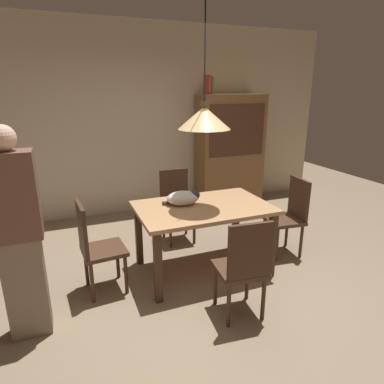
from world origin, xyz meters
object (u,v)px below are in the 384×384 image
at_px(pendant_lamp, 204,117).
at_px(book_red_tall, 207,85).
at_px(chair_far_back, 176,202).
at_px(chair_right_side, 290,213).
at_px(chair_near_front, 244,265).
at_px(cat_sleeping, 184,198).
at_px(hutch_bookcase, 230,153).
at_px(book_green_slim, 210,85).
at_px(chair_left_side, 95,244).
at_px(dining_table, 203,215).
at_px(person_standing, 18,236).

xyz_separation_m(pendant_lamp, book_red_tall, (0.87, 1.88, 0.33)).
height_order(chair_far_back, book_red_tall, book_red_tall).
bearing_deg(pendant_lamp, chair_right_side, -0.41).
bearing_deg(chair_near_front, chair_right_side, 37.45).
height_order(chair_near_front, cat_sleeping, chair_near_front).
bearing_deg(pendant_lamp, chair_far_back, 89.88).
bearing_deg(book_red_tall, hutch_bookcase, -0.20).
distance_m(chair_near_front, chair_far_back, 1.76).
height_order(hutch_bookcase, book_green_slim, book_green_slim).
bearing_deg(pendant_lamp, book_green_slim, 63.84).
bearing_deg(chair_left_side, book_red_tall, 43.29).
xyz_separation_m(dining_table, chair_right_side, (1.13, -0.01, -0.14)).
bearing_deg(person_standing, chair_left_side, 33.86).
bearing_deg(person_standing, book_red_tall, 41.39).
distance_m(hutch_bookcase, book_red_tall, 1.18).
xyz_separation_m(chair_right_side, chair_left_side, (-2.26, 0.00, 0.00)).
height_order(dining_table, cat_sleeping, cat_sleeping).
bearing_deg(pendant_lamp, person_standing, -166.98).
relative_size(chair_far_back, book_red_tall, 3.32).
bearing_deg(dining_table, chair_near_front, -90.50).
height_order(chair_left_side, book_red_tall, book_red_tall).
distance_m(book_red_tall, person_standing, 3.62).
height_order(chair_far_back, pendant_lamp, pendant_lamp).
bearing_deg(chair_far_back, pendant_lamp, -90.12).
distance_m(chair_left_side, cat_sleeping, 1.01).
distance_m(chair_near_front, cat_sleeping, 1.05).
height_order(dining_table, book_red_tall, book_red_tall).
bearing_deg(chair_near_front, hutch_bookcase, 64.55).
relative_size(chair_right_side, chair_left_side, 1.00).
relative_size(dining_table, person_standing, 0.82).
bearing_deg(cat_sleeping, dining_table, -31.47).
height_order(chair_right_side, hutch_bookcase, hutch_bookcase).
height_order(chair_near_front, chair_left_side, same).
distance_m(chair_far_back, chair_left_side, 1.44).
relative_size(hutch_bookcase, person_standing, 1.09).
bearing_deg(cat_sleeping, person_standing, -161.78).
height_order(chair_left_side, cat_sleeping, chair_left_side).
xyz_separation_m(book_red_tall, person_standing, (-2.58, -2.27, -1.13)).
xyz_separation_m(chair_right_side, book_red_tall, (-0.25, 1.89, 1.48)).
xyz_separation_m(chair_far_back, person_standing, (-1.71, -1.27, 0.35)).
relative_size(dining_table, hutch_bookcase, 0.76).
xyz_separation_m(dining_table, pendant_lamp, (0.00, 0.00, 1.01)).
distance_m(cat_sleeping, pendant_lamp, 0.86).
bearing_deg(chair_far_back, book_green_slim, 47.38).
relative_size(chair_far_back, hutch_bookcase, 0.50).
distance_m(dining_table, pendant_lamp, 1.01).
relative_size(chair_far_back, person_standing, 0.55).
bearing_deg(chair_left_side, chair_near_front, -37.88).
bearing_deg(chair_right_side, chair_left_side, 179.96).
relative_size(chair_right_side, person_standing, 0.55).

